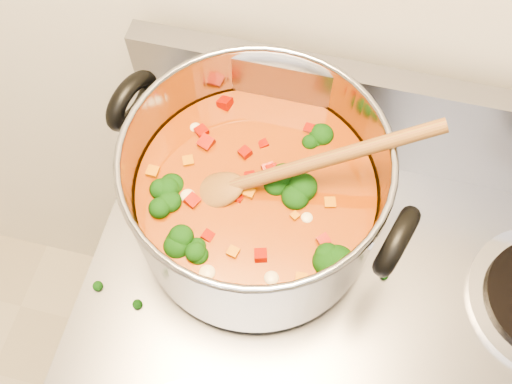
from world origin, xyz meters
TOP-DOWN VIEW (x-y plane):
  - stockpot at (-0.26, 1.32)m, footprint 0.35×0.28m
  - wooden_spoon at (-0.24, 1.33)m, footprint 0.27×0.12m
  - cooktop_crumbs at (-0.28, 1.44)m, footprint 0.09×0.01m

SIDE VIEW (x-z plane):
  - cooktop_crumbs at x=-0.28m, z-range 0.92..0.93m
  - stockpot at x=-0.26m, z-range 0.92..1.09m
  - wooden_spoon at x=-0.24m, z-range 0.98..1.11m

